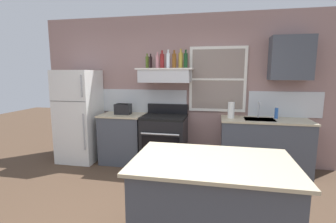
{
  "coord_description": "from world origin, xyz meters",
  "views": [
    {
      "loc": [
        0.67,
        -2.3,
        1.67
      ],
      "look_at": [
        -0.05,
        1.2,
        1.1
      ],
      "focal_mm": 26.19,
      "sensor_mm": 36.0,
      "label": 1
    }
  ],
  "objects_px": {
    "bottle_champagne_gold_foil": "(181,60)",
    "bottle_olive_oil_square": "(147,62)",
    "refrigerator": "(79,116)",
    "bottle_red_label_wine": "(162,61)",
    "bottle_amber_wine": "(174,61)",
    "bottle_rose_pink": "(158,62)",
    "bottle_clear_tall": "(168,60)",
    "bottle_dark_green_wine": "(186,60)",
    "bottle_balsamic_dark": "(151,62)",
    "paper_towel_roll": "(231,110)",
    "stove_range": "(164,140)",
    "dish_soap_bottle": "(276,113)",
    "toaster": "(123,109)",
    "kitchen_island": "(211,208)"
  },
  "relations": [
    {
      "from": "bottle_rose_pink",
      "to": "toaster",
      "type": "bearing_deg",
      "value": -173.17
    },
    {
      "from": "bottle_champagne_gold_foil",
      "to": "bottle_dark_green_wine",
      "type": "height_order",
      "value": "bottle_champagne_gold_foil"
    },
    {
      "from": "bottle_rose_pink",
      "to": "kitchen_island",
      "type": "xyz_separation_m",
      "value": [
        1.04,
        -2.2,
        -1.41
      ]
    },
    {
      "from": "bottle_rose_pink",
      "to": "paper_towel_roll",
      "type": "distance_m",
      "value": 1.53
    },
    {
      "from": "bottle_olive_oil_square",
      "to": "dish_soap_bottle",
      "type": "relative_size",
      "value": 1.45
    },
    {
      "from": "stove_range",
      "to": "dish_soap_bottle",
      "type": "xyz_separation_m",
      "value": [
        1.88,
        0.14,
        0.54
      ]
    },
    {
      "from": "dish_soap_bottle",
      "to": "kitchen_island",
      "type": "height_order",
      "value": "dish_soap_bottle"
    },
    {
      "from": "toaster",
      "to": "bottle_rose_pink",
      "type": "bearing_deg",
      "value": 6.83
    },
    {
      "from": "bottle_champagne_gold_foil",
      "to": "paper_towel_roll",
      "type": "relative_size",
      "value": 1.22
    },
    {
      "from": "bottle_rose_pink",
      "to": "bottle_amber_wine",
      "type": "distance_m",
      "value": 0.32
    },
    {
      "from": "refrigerator",
      "to": "kitchen_island",
      "type": "xyz_separation_m",
      "value": [
        2.54,
        -2.05,
        -0.4
      ]
    },
    {
      "from": "bottle_rose_pink",
      "to": "bottle_amber_wine",
      "type": "bearing_deg",
      "value": -11.72
    },
    {
      "from": "stove_range",
      "to": "bottle_clear_tall",
      "type": "height_order",
      "value": "bottle_clear_tall"
    },
    {
      "from": "refrigerator",
      "to": "stove_range",
      "type": "relative_size",
      "value": 1.57
    },
    {
      "from": "bottle_clear_tall",
      "to": "bottle_amber_wine",
      "type": "height_order",
      "value": "bottle_clear_tall"
    },
    {
      "from": "bottle_red_label_wine",
      "to": "paper_towel_roll",
      "type": "xyz_separation_m",
      "value": [
        1.2,
        -0.04,
        -0.83
      ]
    },
    {
      "from": "bottle_red_label_wine",
      "to": "bottle_dark_green_wine",
      "type": "height_order",
      "value": "bottle_dark_green_wine"
    },
    {
      "from": "refrigerator",
      "to": "bottle_red_label_wine",
      "type": "bearing_deg",
      "value": 3.51
    },
    {
      "from": "refrigerator",
      "to": "bottle_olive_oil_square",
      "type": "relative_size",
      "value": 6.56
    },
    {
      "from": "bottle_clear_tall",
      "to": "stove_range",
      "type": "bearing_deg",
      "value": -130.1
    },
    {
      "from": "paper_towel_roll",
      "to": "stove_range",
      "type": "bearing_deg",
      "value": -178.13
    },
    {
      "from": "bottle_rose_pink",
      "to": "refrigerator",
      "type": "bearing_deg",
      "value": -174.54
    },
    {
      "from": "bottle_olive_oil_square",
      "to": "bottle_red_label_wine",
      "type": "height_order",
      "value": "bottle_red_label_wine"
    },
    {
      "from": "toaster",
      "to": "bottle_balsamic_dark",
      "type": "distance_m",
      "value": 0.99
    },
    {
      "from": "bottle_olive_oil_square",
      "to": "bottle_red_label_wine",
      "type": "distance_m",
      "value": 0.31
    },
    {
      "from": "bottle_balsamic_dark",
      "to": "bottle_clear_tall",
      "type": "relative_size",
      "value": 0.81
    },
    {
      "from": "bottle_amber_wine",
      "to": "bottle_champagne_gold_foil",
      "type": "height_order",
      "value": "bottle_champagne_gold_foil"
    },
    {
      "from": "bottle_champagne_gold_foil",
      "to": "bottle_olive_oil_square",
      "type": "bearing_deg",
      "value": 177.07
    },
    {
      "from": "refrigerator",
      "to": "bottle_red_label_wine",
      "type": "height_order",
      "value": "bottle_red_label_wine"
    },
    {
      "from": "bottle_rose_pink",
      "to": "bottle_clear_tall",
      "type": "bearing_deg",
      "value": -15.59
    },
    {
      "from": "refrigerator",
      "to": "bottle_balsamic_dark",
      "type": "relative_size",
      "value": 6.79
    },
    {
      "from": "stove_range",
      "to": "bottle_red_label_wine",
      "type": "height_order",
      "value": "bottle_red_label_wine"
    },
    {
      "from": "stove_range",
      "to": "bottle_balsamic_dark",
      "type": "xyz_separation_m",
      "value": [
        -0.26,
        0.08,
        1.39
      ]
    },
    {
      "from": "paper_towel_roll",
      "to": "dish_soap_bottle",
      "type": "relative_size",
      "value": 1.5
    },
    {
      "from": "stove_range",
      "to": "bottle_amber_wine",
      "type": "xyz_separation_m",
      "value": [
        0.16,
        0.06,
        1.41
      ]
    },
    {
      "from": "bottle_amber_wine",
      "to": "bottle_red_label_wine",
      "type": "bearing_deg",
      "value": 175.01
    },
    {
      "from": "dish_soap_bottle",
      "to": "bottle_red_label_wine",
      "type": "bearing_deg",
      "value": -178.15
    },
    {
      "from": "refrigerator",
      "to": "bottle_dark_green_wine",
      "type": "bearing_deg",
      "value": 3.07
    },
    {
      "from": "toaster",
      "to": "stove_range",
      "type": "xyz_separation_m",
      "value": [
        0.79,
        -0.04,
        -0.54
      ]
    },
    {
      "from": "bottle_olive_oil_square",
      "to": "bottle_red_label_wine",
      "type": "bearing_deg",
      "value": -15.47
    },
    {
      "from": "bottle_balsamic_dark",
      "to": "kitchen_island",
      "type": "bearing_deg",
      "value": -61.91
    },
    {
      "from": "refrigerator",
      "to": "bottle_red_label_wine",
      "type": "relative_size",
      "value": 5.61
    },
    {
      "from": "bottle_dark_green_wine",
      "to": "kitchen_island",
      "type": "bearing_deg",
      "value": -76.18
    },
    {
      "from": "bottle_red_label_wine",
      "to": "bottle_amber_wine",
      "type": "xyz_separation_m",
      "value": [
        0.22,
        -0.02,
        -0.0
      ]
    },
    {
      "from": "bottle_amber_wine",
      "to": "kitchen_island",
      "type": "relative_size",
      "value": 0.22
    },
    {
      "from": "bottle_olive_oil_square",
      "to": "bottle_clear_tall",
      "type": "bearing_deg",
      "value": -12.91
    },
    {
      "from": "bottle_balsamic_dark",
      "to": "bottle_clear_tall",
      "type": "xyz_separation_m",
      "value": [
        0.32,
        -0.02,
        0.03
      ]
    },
    {
      "from": "bottle_balsamic_dark",
      "to": "bottle_rose_pink",
      "type": "bearing_deg",
      "value": 17.06
    },
    {
      "from": "toaster",
      "to": "bottle_amber_wine",
      "type": "relative_size",
      "value": 0.97
    },
    {
      "from": "bottle_rose_pink",
      "to": "bottle_red_label_wine",
      "type": "relative_size",
      "value": 0.92
    }
  ]
}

